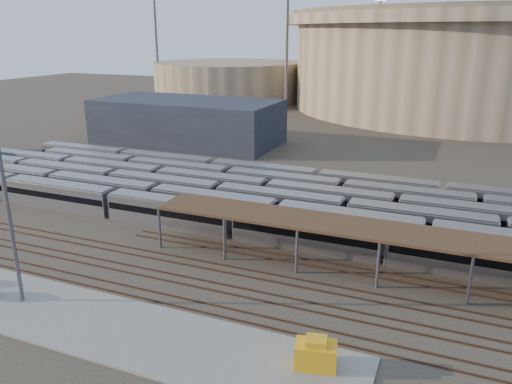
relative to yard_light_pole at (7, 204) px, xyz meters
The scene contains 13 objects.
ground 22.14m from the yard_light_pole, 47.67° to the left, with size 420.00×420.00×0.00m, color #383026.
apron 12.90m from the yard_light_pole, ahead, with size 50.00×9.00×0.20m, color gray.
subway_trains 36.87m from the yard_light_pole, 67.11° to the left, with size 128.35×23.90×3.60m.
inspection_shed 40.24m from the yard_light_pole, 27.80° to the left, with size 60.30×6.00×5.30m.
empty_tracks 19.16m from the yard_light_pole, 35.85° to the left, with size 170.00×9.62×0.18m.
stadium 159.44m from the yard_light_pole, 76.08° to the left, with size 124.00×124.00×32.50m.
secondary_arena 152.00m from the yard_light_pole, 107.89° to the left, with size 56.00×56.00×14.00m, color tan.
service_building 73.09m from the yard_light_pole, 107.30° to the left, with size 42.00×20.00×10.00m, color #1E232D.
floodlight_0 126.19m from the yard_light_pole, 97.62° to the left, with size 4.00×1.00×38.40m.
floodlight_1 152.89m from the yard_light_pole, 118.03° to the left, with size 4.00×1.00×38.40m.
floodlight_3 174.98m from the yard_light_pole, 88.91° to the left, with size 4.00×1.00×38.40m.
yard_light_pole is the anchor object (origin of this frame).
yellow_equipment 30.16m from the yard_light_pole, ahead, with size 3.17×1.98×1.98m, color gold.
Camera 1 is at (23.73, -45.32, 24.81)m, focal length 35.00 mm.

